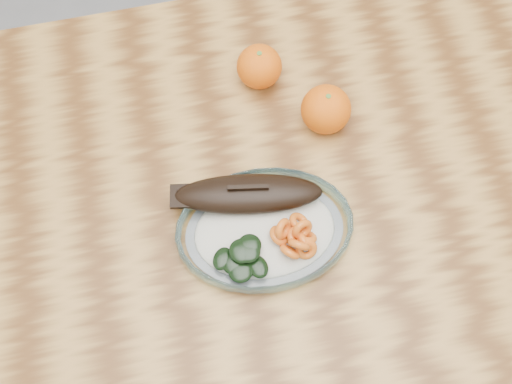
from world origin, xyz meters
The scene contains 5 objects.
ground centered at (0.00, 0.00, 0.00)m, with size 3.00×3.00×0.00m, color slate.
dining_table centered at (0.00, 0.00, 0.65)m, with size 1.20×0.80×0.75m.
plated_meal centered at (-0.06, -0.06, 0.77)m, with size 0.50×0.50×0.08m.
orange_left centered at (-0.01, 0.21, 0.79)m, with size 0.07×0.07×0.07m, color #E84404.
orange_right centered at (0.07, 0.10, 0.79)m, with size 0.08×0.08×0.08m, color #E84404.
Camera 1 is at (-0.15, -0.38, 1.66)m, focal length 45.00 mm.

